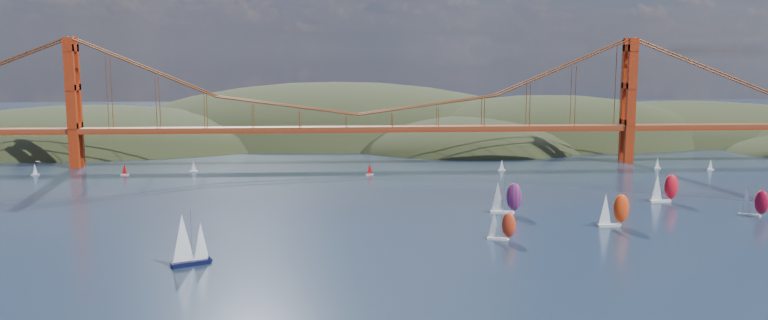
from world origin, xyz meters
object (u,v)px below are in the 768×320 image
at_px(racer_0, 501,225).
at_px(racer_2, 754,202).
at_px(racer_1, 613,209).
at_px(racer_rwb, 505,197).
at_px(sloop_navy, 188,240).
at_px(racer_3, 664,187).

relative_size(racer_0, racer_2, 0.91).
xyz_separation_m(racer_1, racer_2, (47.00, 10.27, -0.58)).
bearing_deg(racer_rwb, racer_1, -22.88).
height_order(racer_0, racer_rwb, racer_rwb).
bearing_deg(sloop_navy, racer_0, -11.96).
distance_m(racer_0, racer_2, 85.17).
bearing_deg(racer_3, racer_rwb, -167.08).
xyz_separation_m(racer_0, racer_rwb, (8.35, 31.90, 1.14)).
distance_m(sloop_navy, racer_3, 155.54).
relative_size(sloop_navy, racer_0, 1.62).
xyz_separation_m(sloop_navy, racer_rwb, (85.73, 50.67, -0.91)).
bearing_deg(racer_rwb, racer_3, 26.38).
bearing_deg(sloop_navy, racer_1, -9.74).
distance_m(racer_1, racer_3, 43.84).
relative_size(sloop_navy, racer_rwb, 1.26).
height_order(sloop_navy, racer_2, sloop_navy).
relative_size(racer_2, racer_rwb, 0.86).
bearing_deg(racer_rwb, racer_2, 5.80).
height_order(sloop_navy, racer_0, sloop_navy).
bearing_deg(racer_2, sloop_navy, -132.95).
relative_size(racer_1, racer_rwb, 0.97).
bearing_deg(racer_rwb, sloop_navy, -137.03).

